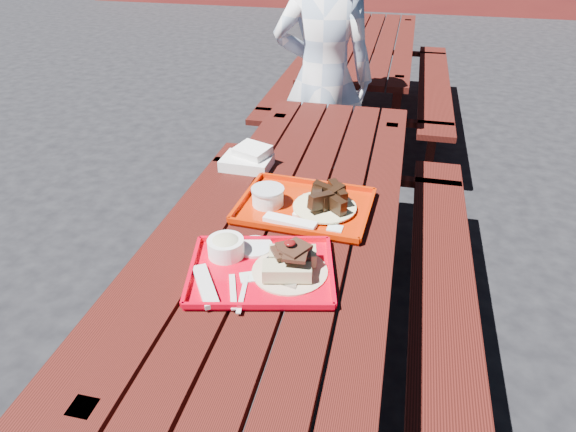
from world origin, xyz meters
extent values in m
plane|color=black|center=(0.00, 0.00, 0.00)|extent=(60.00, 60.00, 0.00)
cube|color=#3E100C|center=(-0.30, 0.00, 0.73)|extent=(0.14, 2.40, 0.04)
cube|color=#3E100C|center=(-0.15, 0.00, 0.73)|extent=(0.14, 2.40, 0.04)
cube|color=#3E100C|center=(0.00, 0.00, 0.73)|extent=(0.14, 2.40, 0.04)
cube|color=#3E100C|center=(0.15, 0.00, 0.73)|extent=(0.14, 2.40, 0.04)
cube|color=#3E100C|center=(0.30, 0.00, 0.73)|extent=(0.14, 2.40, 0.04)
cube|color=#3E100C|center=(-0.58, 0.00, 0.43)|extent=(0.25, 2.40, 0.04)
cube|color=#3E100C|center=(-0.58, 0.84, 0.21)|extent=(0.06, 0.06, 0.42)
cube|color=#3E100C|center=(0.58, 0.00, 0.43)|extent=(0.25, 2.40, 0.04)
cube|color=#3E100C|center=(0.58, 0.84, 0.21)|extent=(0.06, 0.06, 0.42)
cube|color=#3E100C|center=(-0.30, 0.96, 0.38)|extent=(0.06, 0.06, 0.75)
cube|color=#3E100C|center=(0.30, 0.96, 0.38)|extent=(0.06, 0.06, 0.75)
cube|color=#3E100C|center=(0.00, 0.96, 0.43)|extent=(1.40, 0.06, 0.04)
cube|color=#3E100C|center=(-0.30, 2.80, 0.73)|extent=(0.14, 2.40, 0.04)
cube|color=#3E100C|center=(-0.15, 2.80, 0.73)|extent=(0.14, 2.40, 0.04)
cube|color=#3E100C|center=(0.00, 2.80, 0.73)|extent=(0.14, 2.40, 0.04)
cube|color=#3E100C|center=(0.15, 2.80, 0.73)|extent=(0.14, 2.40, 0.04)
cube|color=#3E100C|center=(0.30, 2.80, 0.73)|extent=(0.14, 2.40, 0.04)
cube|color=#3E100C|center=(-0.58, 2.80, 0.43)|extent=(0.25, 2.40, 0.04)
cube|color=#3E100C|center=(-0.58, 1.96, 0.21)|extent=(0.06, 0.06, 0.42)
cube|color=#3E100C|center=(-0.58, 3.64, 0.21)|extent=(0.06, 0.06, 0.42)
cube|color=#3E100C|center=(0.58, 2.80, 0.43)|extent=(0.25, 2.40, 0.04)
cube|color=#3E100C|center=(0.58, 1.96, 0.21)|extent=(0.06, 0.06, 0.42)
cube|color=#3E100C|center=(0.58, 3.64, 0.21)|extent=(0.06, 0.06, 0.42)
cube|color=#3E100C|center=(-0.30, 1.84, 0.38)|extent=(0.06, 0.06, 0.75)
cube|color=#3E100C|center=(0.30, 1.84, 0.38)|extent=(0.06, 0.06, 0.75)
cube|color=#3E100C|center=(-0.30, 3.76, 0.38)|extent=(0.06, 0.06, 0.75)
cube|color=#3E100C|center=(0.30, 3.76, 0.38)|extent=(0.06, 0.06, 0.75)
cube|color=#3E100C|center=(0.00, 1.84, 0.43)|extent=(1.40, 0.06, 0.04)
cube|color=#3E100C|center=(0.00, 3.76, 0.43)|extent=(1.40, 0.06, 0.04)
cube|color=red|center=(-0.03, -0.40, 0.76)|extent=(0.49, 0.42, 0.01)
cube|color=red|center=(-0.06, -0.23, 0.77)|extent=(0.42, 0.11, 0.02)
cube|color=red|center=(0.01, -0.56, 0.77)|extent=(0.42, 0.11, 0.02)
cube|color=red|center=(0.18, -0.35, 0.77)|extent=(0.08, 0.33, 0.02)
cube|color=red|center=(-0.24, -0.44, 0.77)|extent=(0.08, 0.33, 0.02)
cylinder|color=#CDB08E|center=(0.06, -0.38, 0.76)|extent=(0.24, 0.24, 0.01)
cube|color=tan|center=(0.06, -0.42, 0.80)|extent=(0.16, 0.10, 0.04)
cube|color=tan|center=(0.06, -0.34, 0.80)|extent=(0.16, 0.10, 0.04)
ellipsoid|color=#550A0A|center=(0.06, -0.38, 0.88)|extent=(0.04, 0.04, 0.01)
cylinder|color=white|center=(-0.16, -0.34, 0.79)|extent=(0.12, 0.12, 0.06)
ellipsoid|color=beige|center=(-0.16, -0.34, 0.81)|extent=(0.10, 0.10, 0.04)
cylinder|color=silver|center=(-0.08, -0.28, 0.77)|extent=(0.12, 0.12, 0.01)
cube|color=silver|center=(-0.17, -0.51, 0.77)|extent=(0.14, 0.19, 0.02)
cube|color=silver|center=(-0.08, -0.51, 0.76)|extent=(0.07, 0.15, 0.01)
cube|color=silver|center=(-0.05, -0.51, 0.76)|extent=(0.04, 0.17, 0.00)
cube|color=silver|center=(-0.06, -0.43, 0.76)|extent=(0.06, 0.06, 0.00)
cube|color=#B72102|center=(0.03, 0.02, 0.76)|extent=(0.49, 0.39, 0.01)
cube|color=#B72102|center=(0.04, 0.20, 0.77)|extent=(0.47, 0.04, 0.02)
cube|color=#B72102|center=(0.02, -0.16, 0.77)|extent=(0.47, 0.04, 0.02)
cube|color=#B72102|center=(0.26, 0.01, 0.77)|extent=(0.03, 0.36, 0.02)
cube|color=#B72102|center=(-0.21, 0.03, 0.77)|extent=(0.03, 0.36, 0.02)
cube|color=white|center=(0.08, 0.02, 0.77)|extent=(0.17, 0.17, 0.01)
cylinder|color=beige|center=(0.10, 0.02, 0.77)|extent=(0.24, 0.24, 0.01)
cylinder|color=white|center=(-0.11, 0.01, 0.79)|extent=(0.12, 0.12, 0.06)
cylinder|color=silver|center=(-0.11, 0.01, 0.83)|extent=(0.12, 0.12, 0.01)
cube|color=white|center=(0.00, -0.11, 0.77)|extent=(0.20, 0.08, 0.02)
cube|color=white|center=(0.16, -0.11, 0.76)|extent=(0.06, 0.05, 0.00)
cube|color=white|center=(-0.29, 0.31, 0.77)|extent=(0.21, 0.16, 0.05)
cube|color=white|center=(-0.27, 0.34, 0.82)|extent=(0.18, 0.16, 0.04)
imported|color=#A3BBDB|center=(-0.14, 1.40, 0.82)|extent=(0.63, 0.44, 1.65)
camera|label=1|loc=(0.33, -1.61, 1.74)|focal=32.00mm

